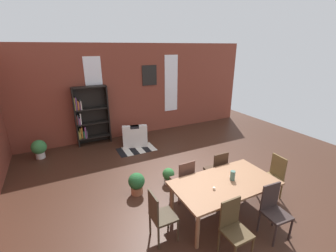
{
  "coord_description": "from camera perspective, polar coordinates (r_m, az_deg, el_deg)",
  "views": [
    {
      "loc": [
        -2.68,
        -3.52,
        3.19
      ],
      "look_at": [
        -0.02,
        1.71,
        1.12
      ],
      "focal_mm": 24.31,
      "sensor_mm": 36.0,
      "label": 1
    }
  ],
  "objects": [
    {
      "name": "dining_chair_near_left",
      "position": [
        4.03,
        16.14,
        -23.1
      ],
      "size": [
        0.4,
        0.4,
        0.95
      ],
      "color": "#47351E",
      "rests_on": "ground"
    },
    {
      "name": "dining_chair_near_right",
      "position": [
        4.58,
        24.95,
        -18.35
      ],
      "size": [
        0.43,
        0.43,
        0.95
      ],
      "color": "#2E2220",
      "rests_on": "ground"
    },
    {
      "name": "striped_rug",
      "position": [
        7.52,
        -7.95,
        -5.83
      ],
      "size": [
        1.2,
        0.72,
        0.01
      ],
      "color": "black",
      "rests_on": "ground"
    },
    {
      "name": "armchair_white",
      "position": [
        7.85,
        -8.38,
        -2.54
      ],
      "size": [
        0.98,
        0.98,
        0.75
      ],
      "color": "silver",
      "rests_on": "ground"
    },
    {
      "name": "tealight_candle_0",
      "position": [
        4.73,
        15.41,
        -12.25
      ],
      "size": [
        0.04,
        0.04,
        0.03
      ],
      "primitive_type": "cylinder",
      "color": "silver",
      "rests_on": "dining_table"
    },
    {
      "name": "potted_plant_window",
      "position": [
        7.79,
        -29.62,
        -4.85
      ],
      "size": [
        0.43,
        0.43,
        0.57
      ],
      "color": "silver",
      "rests_on": "ground"
    },
    {
      "name": "dining_chair_far_left",
      "position": [
        4.99,
        3.96,
        -13.04
      ],
      "size": [
        0.41,
        0.41,
        0.95
      ],
      "color": "#4F3026",
      "rests_on": "ground"
    },
    {
      "name": "vase_on_table",
      "position": [
        4.64,
        15.9,
        -11.86
      ],
      "size": [
        0.09,
        0.09,
        0.19
      ],
      "primitive_type": "cylinder",
      "color": "#4C7266",
      "rests_on": "dining_table"
    },
    {
      "name": "dining_table",
      "position": [
        4.62,
        13.99,
        -14.25
      ],
      "size": [
        2.0,
        1.08,
        0.74
      ],
      "color": "brown",
      "rests_on": "ground"
    },
    {
      "name": "dining_chair_far_right",
      "position": [
        5.44,
        12.21,
        -10.48
      ],
      "size": [
        0.41,
        0.41,
        0.95
      ],
      "color": "#372316",
      "rests_on": "ground"
    },
    {
      "name": "potted_plant_by_shelf",
      "position": [
        5.65,
        0.11,
        -12.28
      ],
      "size": [
        0.29,
        0.29,
        0.4
      ],
      "color": "silver",
      "rests_on": "ground"
    },
    {
      "name": "dining_chair_head_right",
      "position": [
        5.59,
        24.86,
        -11.13
      ],
      "size": [
        0.43,
        0.43,
        0.95
      ],
      "color": "brown",
      "rests_on": "ground"
    },
    {
      "name": "potted_plant_corner",
      "position": [
        5.32,
        -7.89,
        -13.92
      ],
      "size": [
        0.37,
        0.37,
        0.51
      ],
      "color": "#9E6042",
      "rests_on": "ground"
    },
    {
      "name": "bookshelf_tall",
      "position": [
        8.02,
        -19.11,
        2.34
      ],
      "size": [
        1.09,
        0.31,
        1.97
      ],
      "color": "black",
      "rests_on": "ground"
    },
    {
      "name": "window_pane_1",
      "position": [
        8.95,
        0.78,
        10.57
      ],
      "size": [
        0.55,
        0.02,
        2.14
      ],
      "primitive_type": "cube",
      "color": "white"
    },
    {
      "name": "tealight_candle_1",
      "position": [
        4.32,
        11.48,
        -15.11
      ],
      "size": [
        0.04,
        0.04,
        0.05
      ],
      "primitive_type": "cylinder",
      "color": "silver",
      "rests_on": "dining_table"
    },
    {
      "name": "framed_picture",
      "position": [
        8.51,
        -4.68,
        12.54
      ],
      "size": [
        0.56,
        0.03,
        0.72
      ],
      "primitive_type": "cube",
      "color": "black"
    },
    {
      "name": "window_pane_0",
      "position": [
        8.04,
        -17.89,
        8.64
      ],
      "size": [
        0.55,
        0.02,
        2.14
      ],
      "primitive_type": "cube",
      "color": "white"
    },
    {
      "name": "ground_plane",
      "position": [
        5.45,
        8.74,
        -16.61
      ],
      "size": [
        11.22,
        11.22,
        0.0
      ],
      "primitive_type": "plane",
      "color": "#3D2318"
    },
    {
      "name": "back_wall_brick",
      "position": [
        8.48,
        -8.19,
        8.75
      ],
      "size": [
        9.21,
        0.12,
        3.29
      ],
      "primitive_type": "cube",
      "color": "brown",
      "rests_on": "ground"
    },
    {
      "name": "dining_chair_head_left",
      "position": [
        4.09,
        -2.11,
        -21.38
      ],
      "size": [
        0.4,
        0.4,
        0.95
      ],
      "color": "#3D3122",
      "rests_on": "ground"
    }
  ]
}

